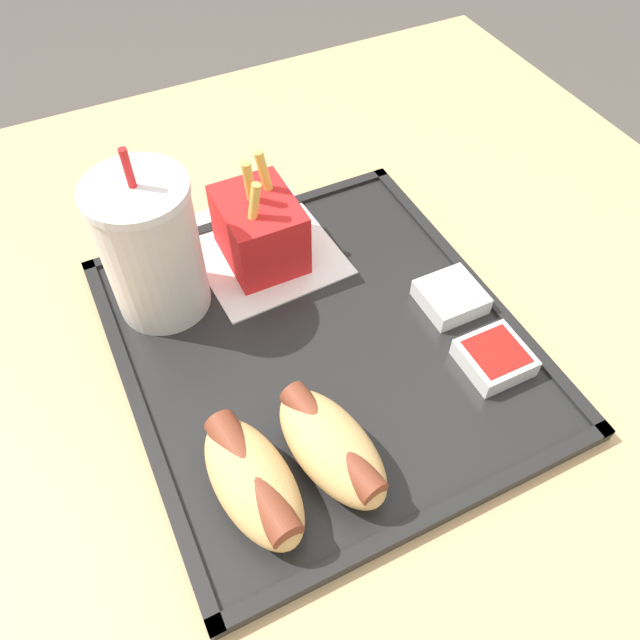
% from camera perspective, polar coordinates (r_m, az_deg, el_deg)
% --- Properties ---
extents(ground_plane, '(8.00, 8.00, 0.00)m').
position_cam_1_polar(ground_plane, '(1.25, 2.21, -23.32)').
color(ground_plane, '#4C4742').
extents(dining_table, '(1.04, 0.92, 0.74)m').
position_cam_1_polar(dining_table, '(0.90, 2.95, -16.94)').
color(dining_table, tan).
rests_on(dining_table, ground_plane).
extents(food_tray, '(0.38, 0.35, 0.01)m').
position_cam_1_polar(food_tray, '(0.58, 0.00, -2.18)').
color(food_tray, black).
rests_on(food_tray, dining_table).
extents(paper_napkin, '(0.17, 0.15, 0.00)m').
position_cam_1_polar(paper_napkin, '(0.65, -5.37, 6.71)').
color(paper_napkin, white).
rests_on(paper_napkin, food_tray).
extents(soda_cup, '(0.09, 0.09, 0.17)m').
position_cam_1_polar(soda_cup, '(0.57, -15.18, 6.31)').
color(soda_cup, silver).
rests_on(soda_cup, food_tray).
extents(hot_dog_far, '(0.12, 0.07, 0.05)m').
position_cam_1_polar(hot_dog_far, '(0.48, -6.17, -14.36)').
color(hot_dog_far, tan).
rests_on(hot_dog_far, food_tray).
extents(hot_dog_near, '(0.12, 0.08, 0.05)m').
position_cam_1_polar(hot_dog_near, '(0.49, 1.04, -11.41)').
color(hot_dog_near, tan).
rests_on(hot_dog_near, food_tray).
extents(fries_carton, '(0.09, 0.07, 0.12)m').
position_cam_1_polar(fries_carton, '(0.62, -5.55, 8.23)').
color(fries_carton, red).
rests_on(fries_carton, food_tray).
extents(sauce_cup_mayo, '(0.06, 0.06, 0.02)m').
position_cam_1_polar(sauce_cup_mayo, '(0.61, 11.87, 2.13)').
color(sauce_cup_mayo, silver).
rests_on(sauce_cup_mayo, food_tray).
extents(sauce_cup_ketchup, '(0.06, 0.06, 0.02)m').
position_cam_1_polar(sauce_cup_ketchup, '(0.57, 15.67, -3.31)').
color(sauce_cup_ketchup, silver).
rests_on(sauce_cup_ketchup, food_tray).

